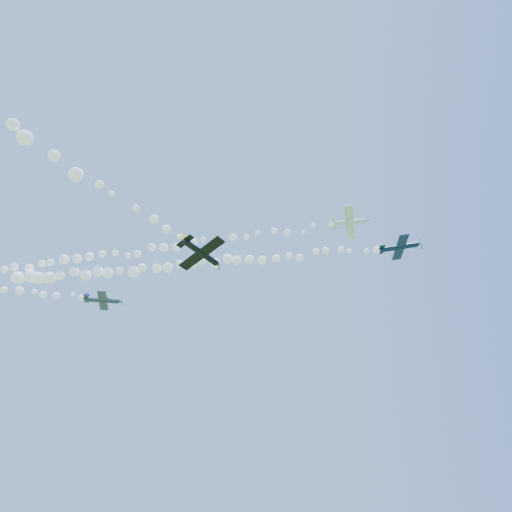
# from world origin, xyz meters

# --- Properties ---
(plane_white) EXTENTS (6.89, 7.19, 2.37)m
(plane_white) POSITION_xyz_m (21.07, 0.54, 55.36)
(plane_white) COLOR white
(smoke_trail_white) EXTENTS (86.08, 13.50, 2.94)m
(smoke_trail_white) POSITION_xyz_m (-24.00, 6.46, 55.07)
(smoke_trail_white) COLOR white
(plane_navy) EXTENTS (8.23, 8.46, 2.33)m
(plane_navy) POSITION_xyz_m (30.24, 4.74, 52.52)
(plane_navy) COLOR #0D1D3A
(smoke_trail_navy) EXTENTS (73.19, 7.21, 3.13)m
(smoke_trail_navy) POSITION_xyz_m (-8.77, 7.10, 52.29)
(smoke_trail_navy) COLOR white
(plane_grey) EXTENTS (7.04, 7.44, 1.89)m
(plane_grey) POSITION_xyz_m (-24.59, 8.10, 45.50)
(plane_grey) COLOR #34394B
(plane_black) EXTENTS (6.20, 5.87, 2.13)m
(plane_black) POSITION_xyz_m (-1.33, -16.50, 35.25)
(plane_black) COLOR black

